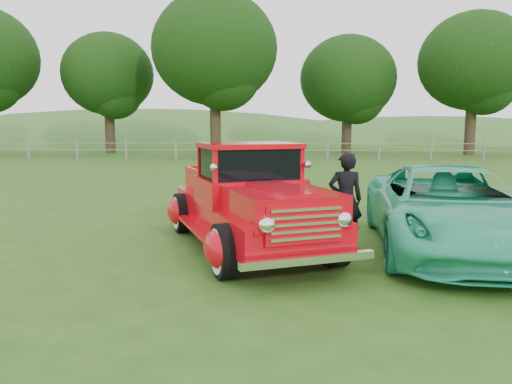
{
  "coord_description": "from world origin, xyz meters",
  "views": [
    {
      "loc": [
        0.19,
        -7.49,
        2.09
      ],
      "look_at": [
        -0.22,
        1.2,
        0.9
      ],
      "focal_mm": 35.0,
      "sensor_mm": 36.0,
      "label": 1
    }
  ],
  "objects_px": {
    "tree_near_west": "(215,49)",
    "red_pickup": "(248,201)",
    "tree_mid_west": "(108,74)",
    "man": "(345,200)",
    "teal_sedan": "(449,209)",
    "tree_near_east": "(348,79)",
    "tree_mid_east": "(474,62)"
  },
  "relations": [
    {
      "from": "teal_sedan",
      "to": "red_pickup",
      "type": "bearing_deg",
      "value": -175.61
    },
    {
      "from": "tree_near_west",
      "to": "red_pickup",
      "type": "relative_size",
      "value": 1.97
    },
    {
      "from": "teal_sedan",
      "to": "man",
      "type": "bearing_deg",
      "value": 176.29
    },
    {
      "from": "tree_mid_east",
      "to": "teal_sedan",
      "type": "relative_size",
      "value": 1.88
    },
    {
      "from": "tree_near_west",
      "to": "tree_near_east",
      "type": "relative_size",
      "value": 1.25
    },
    {
      "from": "teal_sedan",
      "to": "tree_near_east",
      "type": "bearing_deg",
      "value": 91.37
    },
    {
      "from": "tree_near_west",
      "to": "tree_mid_west",
      "type": "bearing_deg",
      "value": 159.44
    },
    {
      "from": "tree_mid_east",
      "to": "red_pickup",
      "type": "bearing_deg",
      "value": -116.96
    },
    {
      "from": "red_pickup",
      "to": "tree_mid_east",
      "type": "bearing_deg",
      "value": 41.29
    },
    {
      "from": "man",
      "to": "red_pickup",
      "type": "bearing_deg",
      "value": 3.52
    },
    {
      "from": "tree_mid_east",
      "to": "red_pickup",
      "type": "relative_size",
      "value": 1.79
    },
    {
      "from": "tree_mid_west",
      "to": "teal_sedan",
      "type": "distance_m",
      "value": 31.5
    },
    {
      "from": "tree_mid_west",
      "to": "tree_mid_east",
      "type": "height_order",
      "value": "tree_mid_east"
    },
    {
      "from": "tree_mid_east",
      "to": "red_pickup",
      "type": "xyz_separation_m",
      "value": [
        -13.34,
        -26.22,
        -5.38
      ]
    },
    {
      "from": "tree_near_east",
      "to": "teal_sedan",
      "type": "distance_m",
      "value": 28.72
    },
    {
      "from": "tree_near_east",
      "to": "tree_mid_east",
      "type": "xyz_separation_m",
      "value": [
        8.0,
        -2.0,
        0.93
      ]
    },
    {
      "from": "tree_near_west",
      "to": "tree_mid_east",
      "type": "xyz_separation_m",
      "value": [
        17.0,
        2.0,
        -0.62
      ]
    },
    {
      "from": "tree_mid_west",
      "to": "tree_near_east",
      "type": "height_order",
      "value": "tree_mid_west"
    },
    {
      "from": "red_pickup",
      "to": "man",
      "type": "height_order",
      "value": "red_pickup"
    },
    {
      "from": "tree_near_west",
      "to": "tree_mid_east",
      "type": "bearing_deg",
      "value": 6.71
    },
    {
      "from": "tree_mid_west",
      "to": "man",
      "type": "height_order",
      "value": "tree_mid_west"
    },
    {
      "from": "tree_mid_west",
      "to": "man",
      "type": "xyz_separation_m",
      "value": [
        13.31,
        -27.02,
        -4.74
      ]
    },
    {
      "from": "teal_sedan",
      "to": "tree_near_west",
      "type": "bearing_deg",
      "value": 111.49
    },
    {
      "from": "tree_near_west",
      "to": "man",
      "type": "relative_size",
      "value": 6.45
    },
    {
      "from": "tree_mid_west",
      "to": "man",
      "type": "distance_m",
      "value": 30.49
    },
    {
      "from": "red_pickup",
      "to": "tree_near_west",
      "type": "bearing_deg",
      "value": 76.84
    },
    {
      "from": "tree_mid_west",
      "to": "tree_near_west",
      "type": "distance_m",
      "value": 8.63
    },
    {
      "from": "tree_near_west",
      "to": "red_pickup",
      "type": "xyz_separation_m",
      "value": [
        3.66,
        -24.22,
        -6.0
      ]
    },
    {
      "from": "teal_sedan",
      "to": "man",
      "type": "height_order",
      "value": "man"
    },
    {
      "from": "red_pickup",
      "to": "teal_sedan",
      "type": "xyz_separation_m",
      "value": [
        3.31,
        -0.06,
        -0.1
      ]
    },
    {
      "from": "tree_near_west",
      "to": "teal_sedan",
      "type": "bearing_deg",
      "value": -73.99
    },
    {
      "from": "tree_mid_west",
      "to": "red_pickup",
      "type": "relative_size",
      "value": 1.6
    }
  ]
}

